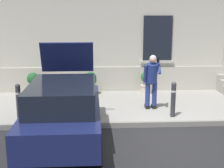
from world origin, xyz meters
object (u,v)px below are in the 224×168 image
Objects in this scene: bollard_near_person at (173,98)px; hatchback_car_navy at (64,110)px; planter_terracotta at (33,83)px; bollard_far_left at (18,100)px; planter_olive at (91,83)px; person_on_phone at (152,78)px; planter_cream at (147,82)px.

hatchback_car_navy is at bearing -157.77° from bollard_near_person.
hatchback_car_navy is 4.21m from planter_terracotta.
bollard_far_left reaches higher than planter_olive.
hatchback_car_navy reaches higher than bollard_far_left.
bollard_far_left is at bearing -87.95° from planter_terracotta.
bollard_far_left is at bearing -126.37° from planter_olive.
bollard_near_person is at bearing 22.23° from hatchback_car_navy.
planter_cream is at bearing 91.00° from person_on_phone.
planter_terracotta is (-0.10, 2.69, -0.11)m from bollard_far_left.
person_on_phone is 2.80m from planter_olive.
hatchback_car_navy is 4.87m from planter_cream.
planter_terracotta is at bearing 92.05° from bollard_far_left.
person_on_phone is 4.50m from planter_terracotta.
bollard_near_person is 1.00× the size of bollard_far_left.
bollard_near_person is 4.44m from bollard_far_left.
hatchback_car_navy reaches higher than planter_olive.
planter_terracotta is 2.11m from planter_olive.
planter_terracotta is (-1.49, 3.93, -0.19)m from hatchback_car_navy.
bollard_near_person is 0.60× the size of person_on_phone.
hatchback_car_navy reaches higher than person_on_phone.
planter_olive is (-2.43, 2.73, -0.11)m from bollard_near_person.
bollard_far_left is at bearing -162.55° from person_on_phone.
bollard_near_person is 5.28m from planter_terracotta.
person_on_phone is at bearing 38.54° from hatchback_car_navy.
hatchback_car_navy is 4.74× the size of planter_olive.
planter_terracotta is at bearing -178.72° from planter_olive.
bollard_near_person is 1.22× the size of planter_olive.
bollard_near_person reaches higher than planter_olive.
planter_terracotta is at bearing -178.70° from planter_cream.
planter_terracotta is 4.22m from planter_cream.
planter_cream is (4.22, 0.10, 0.00)m from planter_terracotta.
planter_cream is (4.12, 2.78, -0.11)m from bollard_far_left.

